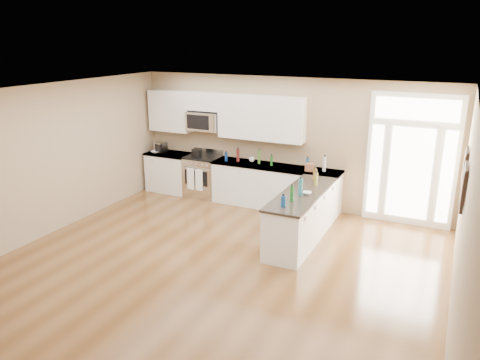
{
  "coord_description": "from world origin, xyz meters",
  "views": [
    {
      "loc": [
        3.33,
        -5.38,
        3.6
      ],
      "look_at": [
        -0.19,
        2.0,
        1.09
      ],
      "focal_mm": 35.0,
      "sensor_mm": 36.0,
      "label": 1
    }
  ],
  "objects_px": {
    "kitchen_range": "(203,176)",
    "peninsula_cabinet": "(301,219)",
    "stockpot": "(197,153)",
    "toaster_oven": "(161,147)"
  },
  "relations": [
    {
      "from": "peninsula_cabinet",
      "to": "kitchen_range",
      "type": "distance_m",
      "value": 3.23
    },
    {
      "from": "kitchen_range",
      "to": "stockpot",
      "type": "bearing_deg",
      "value": -157.57
    },
    {
      "from": "toaster_oven",
      "to": "stockpot",
      "type": "bearing_deg",
      "value": 19.36
    },
    {
      "from": "peninsula_cabinet",
      "to": "stockpot",
      "type": "xyz_separation_m",
      "value": [
        -3.01,
        1.4,
        0.61
      ]
    },
    {
      "from": "kitchen_range",
      "to": "stockpot",
      "type": "xyz_separation_m",
      "value": [
        -0.13,
        -0.05,
        0.56
      ]
    },
    {
      "from": "kitchen_range",
      "to": "stockpot",
      "type": "distance_m",
      "value": 0.58
    },
    {
      "from": "stockpot",
      "to": "toaster_oven",
      "type": "distance_m",
      "value": 1.03
    },
    {
      "from": "stockpot",
      "to": "peninsula_cabinet",
      "type": "bearing_deg",
      "value": -24.89
    },
    {
      "from": "peninsula_cabinet",
      "to": "toaster_oven",
      "type": "xyz_separation_m",
      "value": [
        -4.03,
        1.44,
        0.63
      ]
    },
    {
      "from": "kitchen_range",
      "to": "peninsula_cabinet",
      "type": "bearing_deg",
      "value": -26.68
    }
  ]
}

